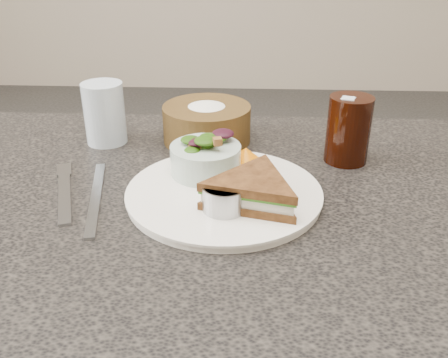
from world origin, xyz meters
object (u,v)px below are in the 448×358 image
at_px(salad_bowl, 206,154).
at_px(cola_glass, 349,126).
at_px(sandwich, 253,191).
at_px(dressing_ramekin, 224,198).
at_px(dinner_plate, 224,194).
at_px(water_glass, 105,113).
at_px(bread_basket, 207,117).

bearing_deg(salad_bowl, cola_glass, 19.86).
bearing_deg(sandwich, dressing_ramekin, -142.78).
xyz_separation_m(dinner_plate, cola_glass, (0.19, 0.14, 0.05)).
height_order(dinner_plate, sandwich, sandwich).
distance_m(dressing_ramekin, water_glass, 0.33).
relative_size(salad_bowl, water_glass, 0.98).
relative_size(dressing_ramekin, water_glass, 0.54).
height_order(sandwich, salad_bowl, salad_bowl).
distance_m(salad_bowl, water_glass, 0.24).
bearing_deg(salad_bowl, water_glass, 143.30).
distance_m(sandwich, cola_glass, 0.23).
relative_size(dinner_plate, water_glass, 2.56).
bearing_deg(cola_glass, dinner_plate, -145.16).
bearing_deg(dressing_ramekin, dinner_plate, 93.08).
xyz_separation_m(sandwich, cola_glass, (0.15, 0.17, 0.03)).
bearing_deg(sandwich, water_glass, 152.12).
bearing_deg(water_glass, sandwich, -41.74).
height_order(sandwich, bread_basket, bread_basket).
height_order(cola_glass, water_glass, cola_glass).
bearing_deg(bread_basket, water_glass, -175.36).
bearing_deg(bread_basket, cola_glass, -17.52).
xyz_separation_m(cola_glass, water_glass, (-0.41, 0.06, -0.01)).
xyz_separation_m(dinner_plate, salad_bowl, (-0.03, 0.05, 0.04)).
height_order(dressing_ramekin, bread_basket, bread_basket).
bearing_deg(dinner_plate, water_glass, 138.35).
bearing_deg(dinner_plate, sandwich, -42.21).
bearing_deg(dressing_ramekin, salad_bowl, 107.17).
xyz_separation_m(dinner_plate, dressing_ramekin, (0.00, -0.05, 0.02)).
height_order(dinner_plate, cola_glass, cola_glass).
relative_size(dinner_plate, bread_basket, 1.77).
bearing_deg(salad_bowl, dinner_plate, -60.80).
xyz_separation_m(sandwich, salad_bowl, (-0.07, 0.09, 0.01)).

